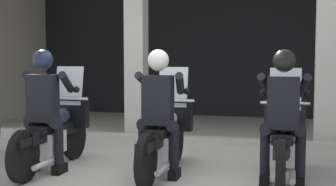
{
  "coord_description": "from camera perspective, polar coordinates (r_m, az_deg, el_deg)",
  "views": [
    {
      "loc": [
        1.65,
        -6.07,
        1.57
      ],
      "look_at": [
        0.0,
        0.28,
        1.02
      ],
      "focal_mm": 53.8,
      "sensor_mm": 36.0,
      "label": 1
    }
  ],
  "objects": [
    {
      "name": "police_officer_center",
      "position": [
        6.15,
        -1.06,
        -1.07
      ],
      "size": [
        0.63,
        0.61,
        1.58
      ],
      "rotation": [
        0.0,
        0.0,
        -0.02
      ],
      "color": "black",
      "rests_on": "ground"
    },
    {
      "name": "motorcycle_left",
      "position": [
        6.91,
        -12.64,
        -4.19
      ],
      "size": [
        0.62,
        2.04,
        1.35
      ],
      "rotation": [
        0.0,
        0.0,
        -0.06
      ],
      "color": "black",
      "rests_on": "ground"
    },
    {
      "name": "motorcycle_center",
      "position": [
        6.48,
        -0.36,
        -4.67
      ],
      "size": [
        0.62,
        2.04,
        1.35
      ],
      "rotation": [
        0.0,
        0.0,
        -0.02
      ],
      "color": "black",
      "rests_on": "ground"
    },
    {
      "name": "police_officer_left",
      "position": [
        6.61,
        -13.85,
        -0.8
      ],
      "size": [
        0.63,
        0.61,
        1.58
      ],
      "rotation": [
        0.0,
        0.0,
        -0.06
      ],
      "color": "black",
      "rests_on": "ground"
    },
    {
      "name": "motorcycle_right",
      "position": [
        6.29,
        12.97,
        -5.09
      ],
      "size": [
        0.62,
        2.04,
        1.35
      ],
      "rotation": [
        0.0,
        0.0,
        0.06
      ],
      "color": "black",
      "rests_on": "ground"
    },
    {
      "name": "station_building",
      "position": [
        10.78,
        8.2,
        8.13
      ],
      "size": [
        10.98,
        3.91,
        3.5
      ],
      "color": "black",
      "rests_on": "ground"
    },
    {
      "name": "kerb_strip",
      "position": [
        8.43,
        6.12,
        -5.52
      ],
      "size": [
        10.48,
        0.24,
        0.12
      ],
      "primitive_type": "cube",
      "color": "#B7B5AD",
      "rests_on": "ground"
    },
    {
      "name": "ground_plane",
      "position": [
        9.35,
        4.23,
        -4.85
      ],
      "size": [
        80.0,
        80.0,
        0.0
      ],
      "primitive_type": "plane",
      "color": "#A8A59E"
    },
    {
      "name": "police_officer_right",
      "position": [
        5.95,
        12.95,
        -1.4
      ],
      "size": [
        0.63,
        0.61,
        1.58
      ],
      "rotation": [
        0.0,
        0.0,
        0.06
      ],
      "color": "black",
      "rests_on": "ground"
    }
  ]
}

